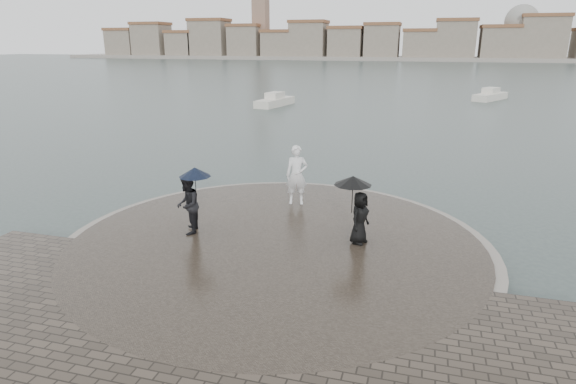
% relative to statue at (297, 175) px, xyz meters
% --- Properties ---
extents(ground, '(400.00, 400.00, 0.00)m').
position_rel_statue_xyz_m(ground, '(0.29, -6.93, -1.41)').
color(ground, '#2B3835').
rests_on(ground, ground).
extents(kerb_ring, '(12.50, 12.50, 0.32)m').
position_rel_statue_xyz_m(kerb_ring, '(0.29, -3.43, -1.25)').
color(kerb_ring, gray).
rests_on(kerb_ring, ground).
extents(quay_tip, '(11.90, 11.90, 0.36)m').
position_rel_statue_xyz_m(quay_tip, '(0.29, -3.43, -1.23)').
color(quay_tip, '#2D261E').
rests_on(quay_tip, ground).
extents(statue, '(0.86, 0.67, 2.10)m').
position_rel_statue_xyz_m(statue, '(0.00, 0.00, 0.00)').
color(statue, silver).
rests_on(statue, quay_tip).
extents(visitor_left, '(1.18, 1.09, 2.04)m').
position_rel_statue_xyz_m(visitor_left, '(-2.37, -3.57, 0.04)').
color(visitor_left, black).
rests_on(visitor_left, quay_tip).
extents(visitor_right, '(1.15, 1.08, 1.95)m').
position_rel_statue_xyz_m(visitor_right, '(2.55, -2.90, 0.09)').
color(visitor_right, black).
rests_on(visitor_right, quay_tip).
extents(far_skyline, '(260.00, 20.00, 37.00)m').
position_rel_statue_xyz_m(far_skyline, '(-6.00, 153.77, 4.20)').
color(far_skyline, gray).
rests_on(far_skyline, ground).
extents(boats, '(23.82, 16.66, 1.50)m').
position_rel_statue_xyz_m(boats, '(0.38, 34.33, -1.03)').
color(boats, silver).
rests_on(boats, ground).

